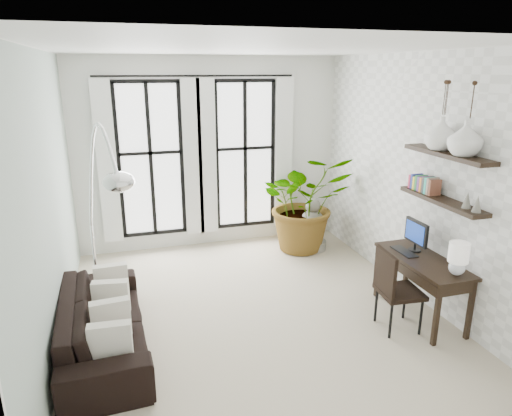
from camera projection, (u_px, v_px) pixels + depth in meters
name	position (u px, v px, depth m)	size (l,w,h in m)	color
floor	(251.00, 309.00, 5.91)	(5.00, 5.00, 0.00)	beige
ceiling	(251.00, 48.00, 4.98)	(5.00, 5.00, 0.00)	white
wall_left	(47.00, 205.00, 4.83)	(5.00, 5.00, 0.00)	#9EB0A5
wall_right	(413.00, 177.00, 6.06)	(5.00, 5.00, 0.00)	white
wall_back	(210.00, 154.00, 7.74)	(4.50, 4.50, 0.00)	white
windows	(200.00, 158.00, 7.63)	(3.26, 0.13, 2.65)	white
wall_shelves	(442.00, 181.00, 5.32)	(0.25, 1.30, 0.60)	black
sofa	(103.00, 323.00, 4.97)	(2.20, 0.86, 0.64)	black
throw_pillows	(111.00, 307.00, 4.95)	(0.40, 1.52, 0.40)	beige
plant	(305.00, 202.00, 7.67)	(1.50, 1.30, 1.67)	#2D7228
desk	(425.00, 264.00, 5.49)	(0.56, 1.32, 1.17)	black
desk_chair	(393.00, 285.00, 5.30)	(0.51, 0.51, 1.00)	black
arc_lamp	(100.00, 172.00, 5.12)	(0.74, 1.50, 2.43)	silver
buddha	(312.00, 228.00, 7.79)	(0.50, 0.50, 0.90)	gray
vase_a	(465.00, 138.00, 4.90)	(0.37, 0.37, 0.38)	white
vase_b	(441.00, 134.00, 5.27)	(0.37, 0.37, 0.38)	white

